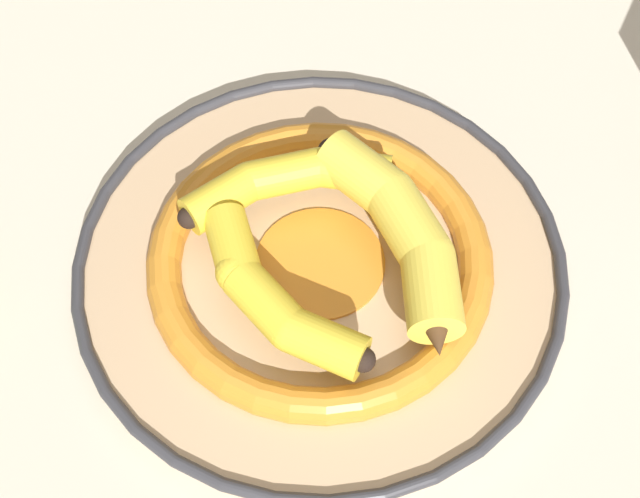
# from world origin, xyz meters

# --- Properties ---
(ground_plane) EXTENTS (2.80, 2.80, 0.00)m
(ground_plane) POSITION_xyz_m (0.00, 0.00, 0.00)
(ground_plane) COLOR beige
(decorative_bowl) EXTENTS (0.37, 0.37, 0.03)m
(decorative_bowl) POSITION_xyz_m (-0.01, 0.01, 0.02)
(decorative_bowl) COLOR tan
(decorative_bowl) RESTS_ON ground_plane
(banana_a) EXTENTS (0.17, 0.09, 0.03)m
(banana_a) POSITION_xyz_m (-0.02, -0.04, 0.05)
(banana_a) COLOR yellow
(banana_a) RESTS_ON decorative_bowl
(banana_b) EXTENTS (0.06, 0.18, 0.03)m
(banana_b) POSITION_xyz_m (0.05, 0.03, 0.05)
(banana_b) COLOR yellow
(banana_b) RESTS_ON decorative_bowl
(banana_c) EXTENTS (0.09, 0.20, 0.04)m
(banana_c) POSITION_xyz_m (-0.06, 0.04, 0.05)
(banana_c) COLOR yellow
(banana_c) RESTS_ON decorative_bowl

